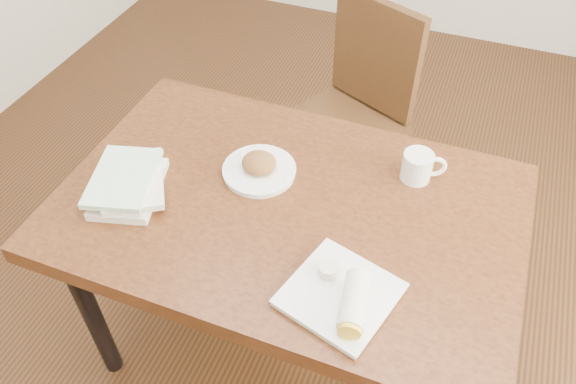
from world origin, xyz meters
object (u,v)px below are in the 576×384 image
(table, at_px, (288,222))
(plate_scone, at_px, (259,168))
(coffee_mug, at_px, (419,166))
(chair_far, at_px, (354,105))
(book_stack, at_px, (129,183))
(plate_burrito, at_px, (344,297))

(table, height_order, plate_scone, plate_scone)
(plate_scone, relative_size, coffee_mug, 1.71)
(plate_scone, bearing_deg, table, -35.08)
(chair_far, bearing_deg, book_stack, -115.24)
(table, bearing_deg, plate_scone, 144.92)
(plate_burrito, bearing_deg, coffee_mug, 81.76)
(plate_scone, bearing_deg, book_stack, -147.20)
(chair_far, bearing_deg, plate_burrito, -75.89)
(table, relative_size, chair_far, 1.38)
(plate_burrito, xyz_separation_m, book_stack, (-0.69, 0.14, 0.01))
(table, xyz_separation_m, plate_scone, (-0.13, 0.09, 0.10))
(chair_far, height_order, plate_scone, chair_far)
(coffee_mug, bearing_deg, book_stack, -154.88)
(table, relative_size, book_stack, 4.30)
(chair_far, bearing_deg, coffee_mug, -58.52)
(plate_scone, distance_m, coffee_mug, 0.47)
(plate_scone, relative_size, plate_burrito, 0.73)
(chair_far, height_order, plate_burrito, chair_far)
(chair_far, distance_m, book_stack, 1.03)
(plate_burrito, distance_m, book_stack, 0.71)
(chair_far, bearing_deg, table, -88.64)
(plate_scone, relative_size, book_stack, 0.73)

